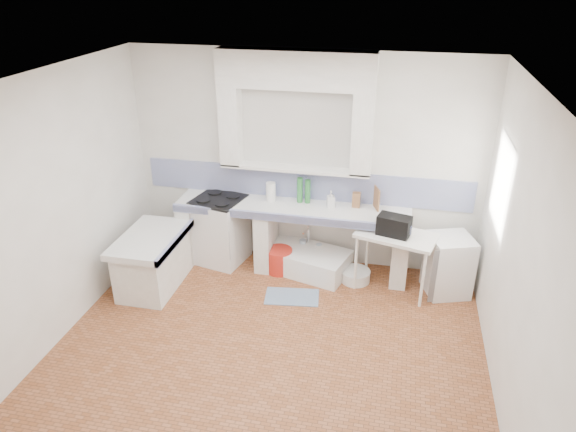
% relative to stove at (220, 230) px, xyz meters
% --- Properties ---
extents(floor, '(4.50, 4.50, 0.00)m').
position_rel_stove_xyz_m(floor, '(1.09, -1.70, -0.44)').
color(floor, '#975734').
rests_on(floor, ground).
extents(ceiling, '(4.50, 4.50, 0.00)m').
position_rel_stove_xyz_m(ceiling, '(1.09, -1.70, 2.36)').
color(ceiling, white).
rests_on(ceiling, ground).
extents(wall_back, '(4.50, 0.00, 4.50)m').
position_rel_stove_xyz_m(wall_back, '(1.09, 0.30, 0.96)').
color(wall_back, white).
rests_on(wall_back, ground).
extents(wall_front, '(4.50, 0.00, 4.50)m').
position_rel_stove_xyz_m(wall_front, '(1.09, -3.70, 0.96)').
color(wall_front, white).
rests_on(wall_front, ground).
extents(wall_left, '(0.00, 4.50, 4.50)m').
position_rel_stove_xyz_m(wall_left, '(-1.16, -1.70, 0.96)').
color(wall_left, white).
rests_on(wall_left, ground).
extents(wall_right, '(0.00, 4.50, 4.50)m').
position_rel_stove_xyz_m(wall_right, '(3.34, -1.70, 0.96)').
color(wall_right, white).
rests_on(wall_right, ground).
extents(alcove_mass, '(1.90, 0.25, 0.45)m').
position_rel_stove_xyz_m(alcove_mass, '(0.99, 0.17, 2.13)').
color(alcove_mass, white).
rests_on(alcove_mass, ground).
extents(window_frame, '(0.35, 0.86, 1.06)m').
position_rel_stove_xyz_m(window_frame, '(3.51, -0.50, 1.16)').
color(window_frame, '#3B2613').
rests_on(window_frame, ground).
extents(lace_valance, '(0.01, 0.84, 0.24)m').
position_rel_stove_xyz_m(lace_valance, '(3.37, -0.50, 1.54)').
color(lace_valance, white).
rests_on(lace_valance, ground).
extents(counter_slab, '(3.00, 0.60, 0.08)m').
position_rel_stove_xyz_m(counter_slab, '(0.99, -0.00, 0.42)').
color(counter_slab, white).
rests_on(counter_slab, ground).
extents(counter_lip, '(3.00, 0.04, 0.10)m').
position_rel_stove_xyz_m(counter_lip, '(0.99, -0.28, 0.42)').
color(counter_lip, navy).
rests_on(counter_lip, ground).
extents(counter_pier_left, '(0.20, 0.55, 0.82)m').
position_rel_stove_xyz_m(counter_pier_left, '(-0.41, -0.00, -0.03)').
color(counter_pier_left, white).
rests_on(counter_pier_left, ground).
extents(counter_pier_mid, '(0.20, 0.55, 0.82)m').
position_rel_stove_xyz_m(counter_pier_mid, '(0.64, -0.00, -0.03)').
color(counter_pier_mid, white).
rests_on(counter_pier_mid, ground).
extents(counter_pier_right, '(0.20, 0.55, 0.82)m').
position_rel_stove_xyz_m(counter_pier_right, '(2.39, -0.00, -0.03)').
color(counter_pier_right, white).
rests_on(counter_pier_right, ground).
extents(peninsula_top, '(0.70, 1.10, 0.08)m').
position_rel_stove_xyz_m(peninsula_top, '(-0.61, -0.80, 0.22)').
color(peninsula_top, white).
rests_on(peninsula_top, ground).
extents(peninsula_base, '(0.60, 1.00, 0.62)m').
position_rel_stove_xyz_m(peninsula_base, '(-0.61, -0.80, -0.13)').
color(peninsula_base, white).
rests_on(peninsula_base, ground).
extents(peninsula_lip, '(0.04, 1.10, 0.10)m').
position_rel_stove_xyz_m(peninsula_lip, '(-0.28, -0.80, 0.22)').
color(peninsula_lip, navy).
rests_on(peninsula_lip, ground).
extents(backsplash, '(4.27, 0.03, 0.40)m').
position_rel_stove_xyz_m(backsplash, '(1.09, 0.28, 0.66)').
color(backsplash, navy).
rests_on(backsplash, ground).
extents(stove, '(0.74, 0.72, 0.88)m').
position_rel_stove_xyz_m(stove, '(0.00, 0.00, 0.00)').
color(stove, white).
rests_on(stove, ground).
extents(sink, '(1.25, 0.89, 0.27)m').
position_rel_stove_xyz_m(sink, '(1.18, -0.04, -0.31)').
color(sink, white).
rests_on(sink, ground).
extents(side_table, '(1.03, 0.75, 0.04)m').
position_rel_stove_xyz_m(side_table, '(2.32, -0.25, -0.05)').
color(side_table, white).
rests_on(side_table, ground).
extents(fridge, '(0.62, 0.62, 0.75)m').
position_rel_stove_xyz_m(fridge, '(2.97, -0.17, -0.07)').
color(fridge, white).
rests_on(fridge, ground).
extents(bucket_red, '(0.41, 0.41, 0.32)m').
position_rel_stove_xyz_m(bucket_red, '(0.85, -0.14, -0.28)').
color(bucket_red, red).
rests_on(bucket_red, ground).
extents(bucket_orange, '(0.40, 0.40, 0.28)m').
position_rel_stove_xyz_m(bucket_orange, '(1.18, -0.14, -0.30)').
color(bucket_orange, orange).
rests_on(bucket_orange, ground).
extents(bucket_blue, '(0.36, 0.36, 0.28)m').
position_rel_stove_xyz_m(bucket_blue, '(1.54, -0.06, -0.30)').
color(bucket_blue, '#123BBA').
rests_on(bucket_blue, ground).
extents(basin_white, '(0.47, 0.47, 0.15)m').
position_rel_stove_xyz_m(basin_white, '(1.86, -0.16, -0.37)').
color(basin_white, white).
rests_on(basin_white, ground).
extents(water_bottle_a, '(0.10, 0.10, 0.34)m').
position_rel_stove_xyz_m(water_bottle_a, '(1.11, 0.15, -0.27)').
color(water_bottle_a, silver).
rests_on(water_bottle_a, ground).
extents(water_bottle_b, '(0.09, 0.09, 0.31)m').
position_rel_stove_xyz_m(water_bottle_b, '(1.33, 0.15, -0.29)').
color(water_bottle_b, silver).
rests_on(water_bottle_b, ground).
extents(black_bag, '(0.43, 0.31, 0.24)m').
position_rel_stove_xyz_m(black_bag, '(2.28, -0.27, 0.45)').
color(black_bag, black).
rests_on(black_bag, side_table).
extents(green_bottle_a, '(0.09, 0.09, 0.33)m').
position_rel_stove_xyz_m(green_bottle_a, '(1.06, 0.15, 0.62)').
color(green_bottle_a, '#2C7B36').
rests_on(green_bottle_a, counter_slab).
extents(green_bottle_b, '(0.07, 0.07, 0.31)m').
position_rel_stove_xyz_m(green_bottle_b, '(1.16, 0.15, 0.62)').
color(green_bottle_b, '#2C7B36').
rests_on(green_bottle_b, counter_slab).
extents(knife_block, '(0.10, 0.08, 0.20)m').
position_rel_stove_xyz_m(knife_block, '(1.79, 0.15, 0.56)').
color(knife_block, '#98653C').
rests_on(knife_block, counter_slab).
extents(cutting_board, '(0.09, 0.20, 0.28)m').
position_rel_stove_xyz_m(cutting_board, '(2.04, 0.15, 0.60)').
color(cutting_board, '#98653C').
rests_on(cutting_board, counter_slab).
extents(paper_towel, '(0.14, 0.14, 0.25)m').
position_rel_stove_xyz_m(paper_towel, '(0.68, 0.12, 0.58)').
color(paper_towel, white).
rests_on(paper_towel, counter_slab).
extents(soap_bottle, '(0.12, 0.12, 0.21)m').
position_rel_stove_xyz_m(soap_bottle, '(1.47, 0.09, 0.56)').
color(soap_bottle, white).
rests_on(soap_bottle, counter_slab).
extents(rug, '(0.70, 0.45, 0.01)m').
position_rel_stove_xyz_m(rug, '(1.14, -0.70, -0.44)').
color(rug, '#284F7C').
rests_on(rug, ground).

